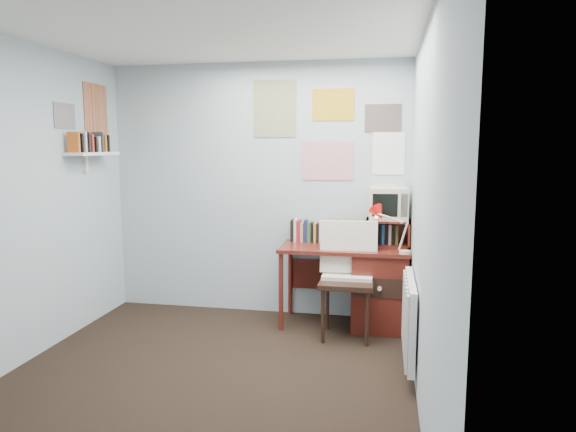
{
  "coord_description": "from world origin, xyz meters",
  "views": [
    {
      "loc": [
        1.25,
        -3.23,
        1.7
      ],
      "look_at": [
        0.46,
        0.95,
        1.11
      ],
      "focal_mm": 32.0,
      "sensor_mm": 36.0,
      "label": 1
    }
  ],
  "objects_px": {
    "radiator": "(410,318)",
    "desk_lamp": "(406,233)",
    "desk": "(373,285)",
    "tv_riser": "(388,233)",
    "crt_tv": "(388,202)",
    "wall_shelf": "(93,154)",
    "desk_chair": "(347,283)"
  },
  "relations": [
    {
      "from": "desk_lamp",
      "to": "wall_shelf",
      "type": "relative_size",
      "value": 0.59
    },
    {
      "from": "tv_riser",
      "to": "radiator",
      "type": "relative_size",
      "value": 0.5
    },
    {
      "from": "crt_tv",
      "to": "radiator",
      "type": "height_order",
      "value": "crt_tv"
    },
    {
      "from": "desk_chair",
      "to": "desk_lamp",
      "type": "distance_m",
      "value": 0.67
    },
    {
      "from": "tv_riser",
      "to": "radiator",
      "type": "height_order",
      "value": "tv_riser"
    },
    {
      "from": "desk",
      "to": "tv_riser",
      "type": "distance_m",
      "value": 0.51
    },
    {
      "from": "desk_chair",
      "to": "wall_shelf",
      "type": "xyz_separation_m",
      "value": [
        -2.34,
        -0.07,
        1.12
      ]
    },
    {
      "from": "desk_chair",
      "to": "radiator",
      "type": "xyz_separation_m",
      "value": [
        0.52,
        -0.62,
        -0.08
      ]
    },
    {
      "from": "wall_shelf",
      "to": "crt_tv",
      "type": "bearing_deg",
      "value": 10.75
    },
    {
      "from": "desk",
      "to": "tv_riser",
      "type": "relative_size",
      "value": 3.0
    },
    {
      "from": "desk",
      "to": "desk_chair",
      "type": "distance_m",
      "value": 0.39
    },
    {
      "from": "desk",
      "to": "wall_shelf",
      "type": "distance_m",
      "value": 2.87
    },
    {
      "from": "tv_riser",
      "to": "wall_shelf",
      "type": "distance_m",
      "value": 2.83
    },
    {
      "from": "desk",
      "to": "crt_tv",
      "type": "height_order",
      "value": "crt_tv"
    },
    {
      "from": "desk",
      "to": "desk_chair",
      "type": "height_order",
      "value": "desk_chair"
    },
    {
      "from": "radiator",
      "to": "desk_lamp",
      "type": "bearing_deg",
      "value": 91.61
    },
    {
      "from": "crt_tv",
      "to": "desk",
      "type": "bearing_deg",
      "value": -136.18
    },
    {
      "from": "tv_riser",
      "to": "desk_chair",
      "type": "bearing_deg",
      "value": -129.8
    },
    {
      "from": "crt_tv",
      "to": "desk_lamp",
      "type": "bearing_deg",
      "value": -71.03
    },
    {
      "from": "desk_lamp",
      "to": "crt_tv",
      "type": "relative_size",
      "value": 1.06
    },
    {
      "from": "radiator",
      "to": "tv_riser",
      "type": "bearing_deg",
      "value": 99.28
    },
    {
      "from": "tv_riser",
      "to": "crt_tv",
      "type": "height_order",
      "value": "crt_tv"
    },
    {
      "from": "desk_chair",
      "to": "crt_tv",
      "type": "height_order",
      "value": "crt_tv"
    },
    {
      "from": "desk_lamp",
      "to": "wall_shelf",
      "type": "xyz_separation_m",
      "value": [
        -2.84,
        -0.16,
        0.68
      ]
    },
    {
      "from": "tv_riser",
      "to": "crt_tv",
      "type": "distance_m",
      "value": 0.29
    },
    {
      "from": "radiator",
      "to": "wall_shelf",
      "type": "xyz_separation_m",
      "value": [
        -2.86,
        0.55,
        1.2
      ]
    },
    {
      "from": "desk_chair",
      "to": "desk_lamp",
      "type": "bearing_deg",
      "value": 9.74
    },
    {
      "from": "tv_riser",
      "to": "radiator",
      "type": "xyz_separation_m",
      "value": [
        0.17,
        -1.04,
        -0.47
      ]
    },
    {
      "from": "desk_chair",
      "to": "desk_lamp",
      "type": "relative_size",
      "value": 2.75
    },
    {
      "from": "radiator",
      "to": "crt_tv",
      "type": "bearing_deg",
      "value": 99.27
    },
    {
      "from": "desk_chair",
      "to": "tv_riser",
      "type": "height_order",
      "value": "tv_riser"
    },
    {
      "from": "desk",
      "to": "desk_lamp",
      "type": "relative_size",
      "value": 3.31
    }
  ]
}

